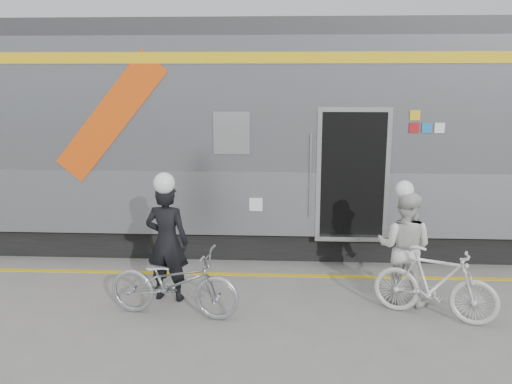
# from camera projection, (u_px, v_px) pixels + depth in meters

# --- Properties ---
(ground) EXTENTS (90.00, 90.00, 0.00)m
(ground) POSITION_uv_depth(u_px,v_px,m) (224.00, 337.00, 6.71)
(ground) COLOR slate
(ground) RESTS_ON ground
(train) EXTENTS (24.00, 3.17, 4.10)m
(train) POSITION_uv_depth(u_px,v_px,m) (229.00, 135.00, 10.39)
(train) COLOR black
(train) RESTS_ON ground
(safety_strip) EXTENTS (24.00, 0.12, 0.01)m
(safety_strip) POSITION_uv_depth(u_px,v_px,m) (239.00, 274.00, 8.81)
(safety_strip) COLOR gold
(safety_strip) RESTS_ON ground
(man) EXTENTS (0.68, 0.50, 1.71)m
(man) POSITION_uv_depth(u_px,v_px,m) (167.00, 242.00, 7.69)
(man) COLOR black
(man) RESTS_ON ground
(bicycle_left) EXTENTS (1.87, 0.89, 0.94)m
(bicycle_left) POSITION_uv_depth(u_px,v_px,m) (174.00, 282.00, 7.22)
(bicycle_left) COLOR #9C9FA3
(bicycle_left) RESTS_ON ground
(woman) EXTENTS (0.96, 0.87, 1.61)m
(woman) POSITION_uv_depth(u_px,v_px,m) (404.00, 247.00, 7.63)
(woman) COLOR silver
(woman) RESTS_ON ground
(bicycle_right) EXTENTS (1.67, 1.08, 0.98)m
(bicycle_right) POSITION_uv_depth(u_px,v_px,m) (435.00, 283.00, 7.14)
(bicycle_right) COLOR beige
(bicycle_right) RESTS_ON ground
(helmet_man) EXTENTS (0.30, 0.30, 0.30)m
(helmet_man) POSITION_uv_depth(u_px,v_px,m) (165.00, 172.00, 7.48)
(helmet_man) COLOR white
(helmet_man) RESTS_ON man
(helmet_woman) EXTENTS (0.26, 0.26, 0.26)m
(helmet_woman) POSITION_uv_depth(u_px,v_px,m) (408.00, 182.00, 7.43)
(helmet_woman) COLOR white
(helmet_woman) RESTS_ON woman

